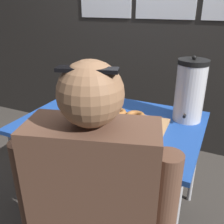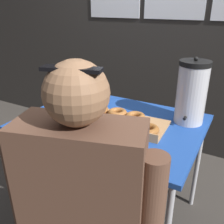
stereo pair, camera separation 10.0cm
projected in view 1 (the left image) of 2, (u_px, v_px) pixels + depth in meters
ground_plane at (112, 210)px, 1.90m from camera, size 12.00×12.00×0.00m
back_wall at (166, 7)px, 2.33m from camera, size 6.00×0.11×2.82m
folding_table at (111, 128)px, 1.62m from camera, size 1.12×0.81×0.75m
donut_box at (110, 118)px, 1.57m from camera, size 0.69×0.32×0.05m
coffee_urn at (190, 91)px, 1.54m from camera, size 0.18×0.21×0.41m
cell_phone at (34, 125)px, 1.53m from camera, size 0.11×0.15×0.01m
person_seated at (95, 223)px, 1.03m from camera, size 0.62×0.36×1.29m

